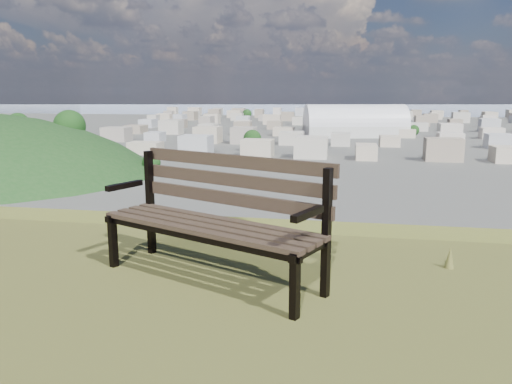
# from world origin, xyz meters

# --- Properties ---
(park_bench) EXTENTS (1.88, 1.26, 0.95)m
(park_bench) POSITION_xyz_m (0.57, 2.67, 25.53)
(park_bench) COLOR #413425
(park_bench) RESTS_ON hilltop_mesa
(arena) EXTENTS (62.79, 38.36, 24.70)m
(arena) POSITION_xyz_m (6.42, 301.27, 5.82)
(arena) COLOR silver
(arena) RESTS_ON ground
(city_blocks) EXTENTS (395.00, 361.00, 7.00)m
(city_blocks) POSITION_xyz_m (0.00, 394.44, 3.50)
(city_blocks) COLOR beige
(city_blocks) RESTS_ON ground
(city_trees) EXTENTS (406.52, 387.20, 9.98)m
(city_trees) POSITION_xyz_m (-26.39, 319.00, 4.83)
(city_trees) COLOR #34201A
(city_trees) RESTS_ON ground
(bay_water) EXTENTS (2400.00, 700.00, 0.12)m
(bay_water) POSITION_xyz_m (0.00, 900.00, 0.00)
(bay_water) COLOR gray
(bay_water) RESTS_ON ground
(far_hills) EXTENTS (2050.00, 340.00, 60.00)m
(far_hills) POSITION_xyz_m (-60.92, 1402.93, 25.47)
(far_hills) COLOR #8D95AF
(far_hills) RESTS_ON ground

